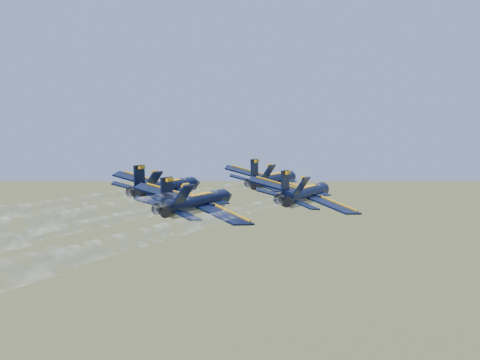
% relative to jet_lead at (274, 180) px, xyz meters
% --- Properties ---
extents(jet_lead, '(13.47, 18.16, 5.00)m').
position_rel_jet_lead_xyz_m(jet_lead, '(0.00, 0.00, 0.00)').
color(jet_lead, black).
extents(jet_left, '(13.47, 18.16, 5.00)m').
position_rel_jet_lead_xyz_m(jet_left, '(-11.30, -11.40, 0.00)').
color(jet_left, black).
extents(jet_right, '(13.47, 18.16, 5.00)m').
position_rel_jet_lead_xyz_m(jet_right, '(6.41, -13.30, 0.00)').
color(jet_right, black).
extents(jet_slot, '(13.47, 18.16, 5.00)m').
position_rel_jet_lead_xyz_m(jet_slot, '(-3.87, -22.88, 0.00)').
color(jet_slot, black).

